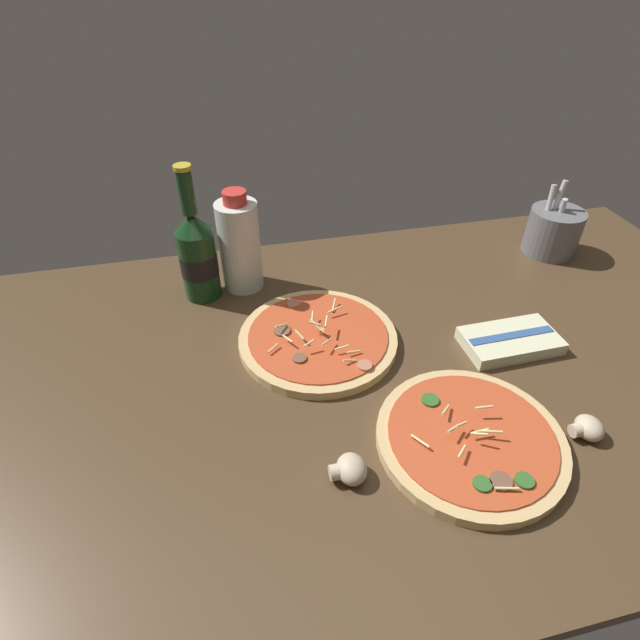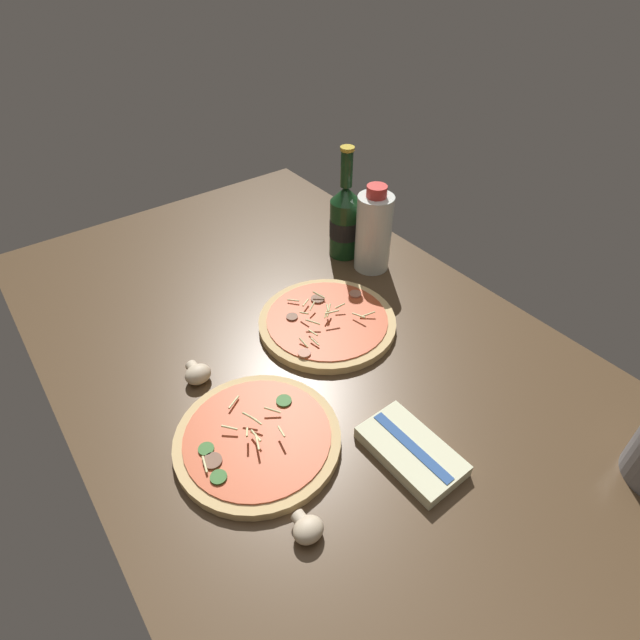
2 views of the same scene
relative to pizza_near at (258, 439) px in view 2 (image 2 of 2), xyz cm
name	(u,v)px [view 2 (image 2 of 2)]	position (x,y,z in cm)	size (l,w,h in cm)	color
counter_slab	(323,369)	(-7.95, 19.57, -2.25)	(160.00, 90.00, 2.50)	#4C3823
pizza_near	(258,439)	(0.00, 0.00, 0.00)	(27.49, 27.49, 4.62)	tan
pizza_far	(327,322)	(-16.68, 27.19, -0.01)	(28.75, 28.75, 4.93)	tan
beer_bottle	(345,220)	(-36.22, 47.43, 8.58)	(7.39, 7.39, 27.41)	#143819
oil_bottle	(374,232)	(-27.76, 49.15, 8.67)	(8.36, 8.36, 21.03)	silver
mushroom_left	(197,373)	(-18.76, -1.50, 0.73)	(5.18, 4.93, 3.45)	beige
mushroom_right	(307,528)	(17.50, -2.48, 0.61)	(4.83, 4.60, 3.22)	beige
dish_towel	(411,451)	(16.88, 18.46, 0.21)	(17.07, 9.91, 2.56)	beige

